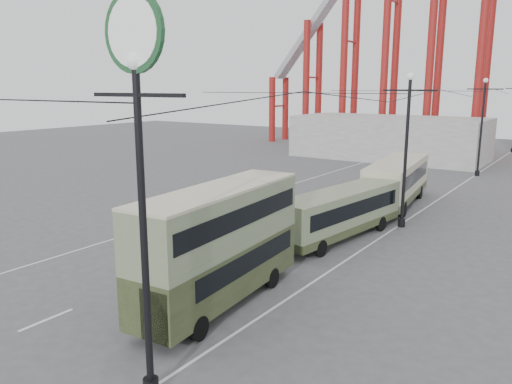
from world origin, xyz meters
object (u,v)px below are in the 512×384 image
Objects in this scene: double_decker_bus at (220,240)px; pedestrian at (275,233)px; single_decker_green at (340,212)px; single_decker_cream at (397,180)px; lamp_post_near at (138,113)px.

double_decker_bus is 4.63× the size of pedestrian.
single_decker_green is 5.20× the size of pedestrian.
pedestrian is at bearing -104.09° from single_decker_cream.
pedestrian is at bearing -108.12° from single_decker_green.
double_decker_bus is 0.84× the size of single_decker_cream.
double_decker_bus reaches higher than pedestrian.
pedestrian is (-1.64, -13.96, -0.86)m from single_decker_cream.
lamp_post_near is 8.11m from double_decker_bus.
single_decker_cream reaches higher than pedestrian.
single_decker_green is (0.06, 10.73, -1.08)m from double_decker_bus.
single_decker_green is at bearing 84.92° from double_decker_bus.
lamp_post_near reaches higher than single_decker_cream.
lamp_post_near is at bearing -74.42° from double_decker_bus.
single_decker_green is 0.94× the size of single_decker_cream.
double_decker_bus is at bearing -82.87° from single_decker_green.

